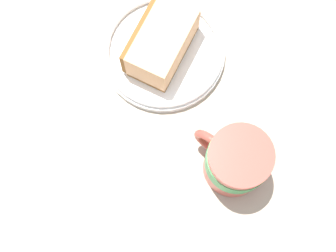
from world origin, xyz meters
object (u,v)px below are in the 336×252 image
cake_slice (161,42)px  tea_mug (236,161)px  teaspoon (108,191)px  small_plate (163,51)px

cake_slice → tea_mug: size_ratio=1.05×
cake_slice → teaspoon: 20.81cm
cake_slice → tea_mug: bearing=55.5°
cake_slice → tea_mug: (10.54, 15.34, 0.89)cm
cake_slice → teaspoon: cake_slice is taller
small_plate → cake_slice: bearing=-90.6°
small_plate → teaspoon: size_ratio=1.56×
small_plate → tea_mug: size_ratio=1.67×
small_plate → tea_mug: bearing=55.0°
small_plate → teaspoon: 20.49cm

